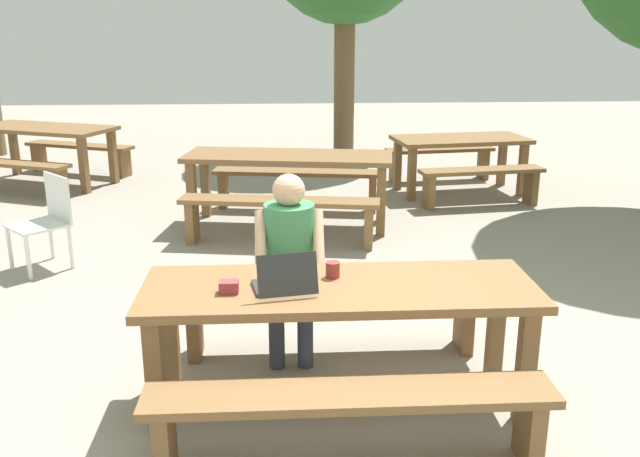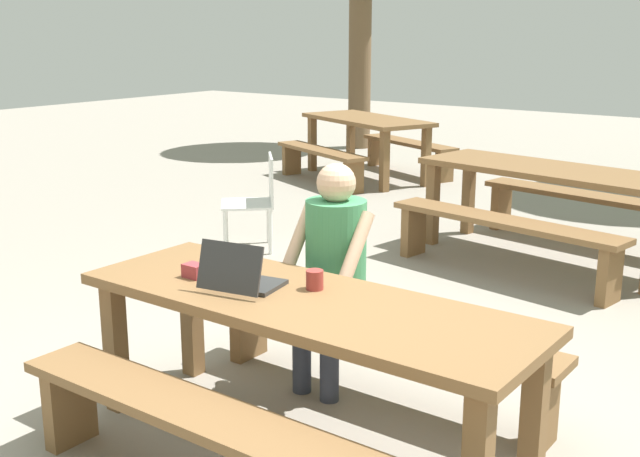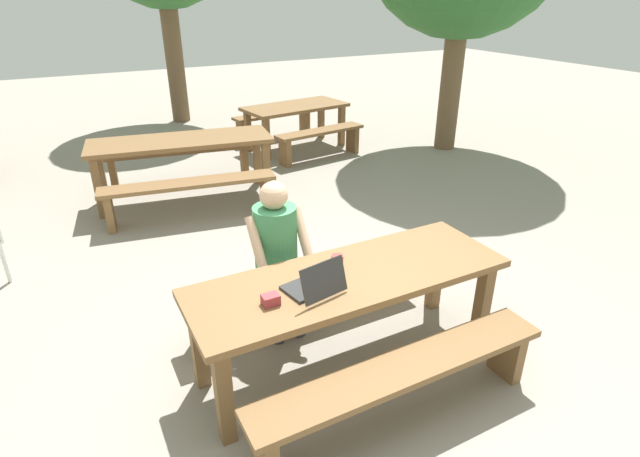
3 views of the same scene
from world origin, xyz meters
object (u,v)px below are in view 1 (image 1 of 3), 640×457
coffee_mug (333,270)px  plastic_chair (46,219)px  laptop (285,282)px  picnic_table_mid (289,165)px  small_pouch (229,287)px  person_seated (290,253)px  picnic_table_rear (460,146)px  picnic_table_distant (44,135)px  picnic_table_front (339,302)px

coffee_mug → plastic_chair: bearing=135.6°
laptop → picnic_table_mid: (0.07, 3.68, -0.12)m
small_pouch → person_seated: bearing=63.4°
picnic_table_rear → picnic_table_distant: 5.46m
picnic_table_mid → picnic_table_rear: size_ratio=1.29×
coffee_mug → person_seated: (-0.24, 0.47, -0.06)m
coffee_mug → picnic_table_rear: coffee_mug is taller
picnic_table_front → plastic_chair: bearing=134.5°
small_pouch → picnic_table_mid: bearing=84.3°
small_pouch → picnic_table_mid: size_ratio=0.05×
coffee_mug → picnic_table_rear: bearing=67.8°
laptop → picnic_table_rear: size_ratio=0.21×
laptop → picnic_table_distant: laptop is taller
small_pouch → picnic_table_rear: (2.55, 5.05, -0.16)m
plastic_chair → laptop: bearing=-2.7°
plastic_chair → picnic_table_distant: plastic_chair is taller
picnic_table_front → picnic_table_mid: size_ratio=0.96×
picnic_table_front → small_pouch: (-0.60, -0.08, 0.14)m
picnic_table_front → laptop: laptop is taller
small_pouch → coffee_mug: bearing=19.2°
picnic_table_rear → picnic_table_front: bearing=-119.0°
laptop → picnic_table_distant: bearing=-72.1°
plastic_chair → picnic_table_rear: 5.03m
small_pouch → picnic_table_mid: small_pouch is taller
picnic_table_front → laptop: 0.35m
small_pouch → person_seated: person_seated is taller
picnic_table_mid → picnic_table_distant: bearing=154.9°
person_seated → picnic_table_mid: 3.01m
picnic_table_front → picnic_table_rear: 5.34m
picnic_table_front → laptop: bearing=-165.2°
picnic_table_front → plastic_chair: 3.42m
laptop → small_pouch: (-0.30, 0.00, -0.02)m
small_pouch → picnic_table_distant: bearing=115.9°
picnic_table_rear → laptop: bearing=-121.6°
picnic_table_front → coffee_mug: size_ratio=24.10×
coffee_mug → picnic_table_rear: (1.98, 4.85, -0.17)m
laptop → picnic_table_rear: bearing=-124.4°
laptop → small_pouch: laptop is taller
person_seated → plastic_chair: (-2.12, 1.85, -0.27)m
small_pouch → plastic_chair: size_ratio=0.12×
picnic_table_front → coffee_mug: 0.19m
laptop → coffee_mug: laptop is taller
small_pouch → plastic_chair: bearing=125.5°
small_pouch → picnic_table_rear: small_pouch is taller
picnic_table_mid → laptop: bearing=-82.0°
picnic_table_rear → small_pouch: bearing=-124.3°
small_pouch → picnic_table_distant: size_ratio=0.05×
small_pouch → picnic_table_distant: 6.52m
coffee_mug → picnic_table_mid: bearing=93.3°
laptop → coffee_mug: size_ratio=4.05×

